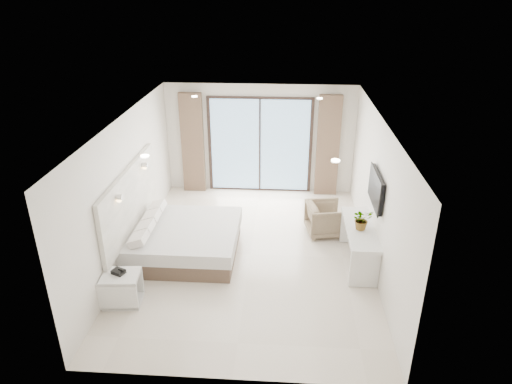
# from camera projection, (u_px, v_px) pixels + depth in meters

# --- Properties ---
(ground) EXTENTS (6.20, 6.20, 0.00)m
(ground) POSITION_uv_depth(u_px,v_px,m) (250.00, 254.00, 8.93)
(ground) COLOR beige
(ground) RESTS_ON ground
(room_shell) EXTENTS (4.62, 6.22, 2.72)m
(room_shell) POSITION_uv_depth(u_px,v_px,m) (243.00, 165.00, 8.95)
(room_shell) COLOR silver
(room_shell) RESTS_ON ground
(bed) EXTENTS (2.04, 1.95, 0.71)m
(bed) POSITION_uv_depth(u_px,v_px,m) (184.00, 240.00, 8.84)
(bed) COLOR brown
(bed) RESTS_ON ground
(nightstand) EXTENTS (0.63, 0.54, 0.54)m
(nightstand) POSITION_uv_depth(u_px,v_px,m) (122.00, 289.00, 7.49)
(nightstand) COLOR silver
(nightstand) RESTS_ON ground
(phone) EXTENTS (0.24, 0.22, 0.07)m
(phone) POSITION_uv_depth(u_px,v_px,m) (118.00, 272.00, 7.39)
(phone) COLOR black
(phone) RESTS_ON nightstand
(console_desk) EXTENTS (0.52, 1.68, 0.77)m
(console_desk) POSITION_uv_depth(u_px,v_px,m) (359.00, 237.00, 8.43)
(console_desk) COLOR silver
(console_desk) RESTS_ON ground
(plant) EXTENTS (0.46, 0.48, 0.31)m
(plant) POSITION_uv_depth(u_px,v_px,m) (362.00, 221.00, 8.23)
(plant) COLOR #33662D
(plant) RESTS_ON console_desk
(armchair) EXTENTS (0.80, 0.83, 0.75)m
(armchair) POSITION_uv_depth(u_px,v_px,m) (325.00, 217.00, 9.54)
(armchair) COLOR #887859
(armchair) RESTS_ON ground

